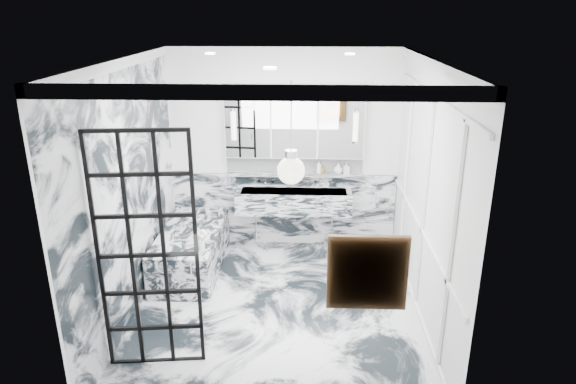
{
  "coord_description": "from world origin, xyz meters",
  "views": [
    {
      "loc": [
        0.34,
        -5.13,
        3.27
      ],
      "look_at": [
        0.11,
        0.5,
        1.25
      ],
      "focal_mm": 32.0,
      "sensor_mm": 36.0,
      "label": 1
    }
  ],
  "objects_px": {
    "trough_sink": "(294,201)",
    "bathtub": "(192,250)",
    "mirror_cabinet": "(294,122)",
    "crittall_door": "(148,255)"
  },
  "relations": [
    {
      "from": "trough_sink",
      "to": "mirror_cabinet",
      "type": "xyz_separation_m",
      "value": [
        -0.0,
        0.17,
        1.09
      ]
    },
    {
      "from": "crittall_door",
      "to": "trough_sink",
      "type": "relative_size",
      "value": 1.45
    },
    {
      "from": "crittall_door",
      "to": "bathtub",
      "type": "relative_size",
      "value": 1.4
    },
    {
      "from": "mirror_cabinet",
      "to": "trough_sink",
      "type": "bearing_deg",
      "value": -90.0
    },
    {
      "from": "trough_sink",
      "to": "bathtub",
      "type": "relative_size",
      "value": 0.97
    },
    {
      "from": "trough_sink",
      "to": "bathtub",
      "type": "bearing_deg",
      "value": -153.52
    },
    {
      "from": "trough_sink",
      "to": "bathtub",
      "type": "xyz_separation_m",
      "value": [
        -1.33,
        -0.66,
        -0.45
      ]
    },
    {
      "from": "bathtub",
      "to": "mirror_cabinet",
      "type": "bearing_deg",
      "value": 32.06
    },
    {
      "from": "trough_sink",
      "to": "bathtub",
      "type": "distance_m",
      "value": 1.55
    },
    {
      "from": "trough_sink",
      "to": "mirror_cabinet",
      "type": "distance_m",
      "value": 1.1
    }
  ]
}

